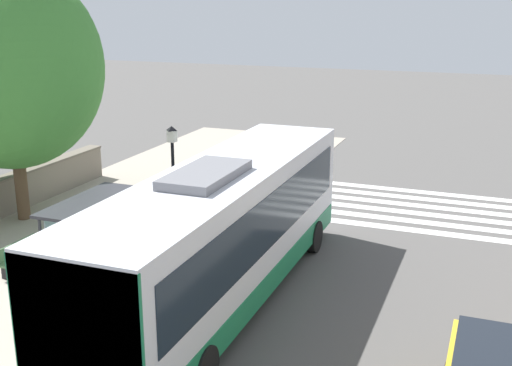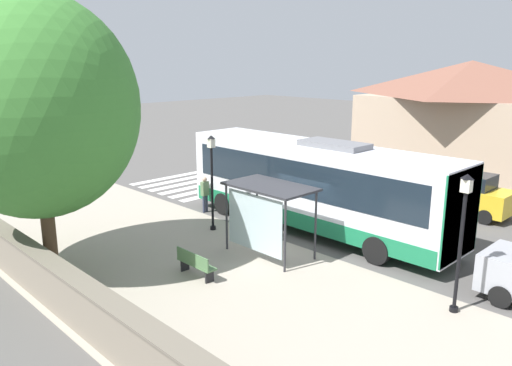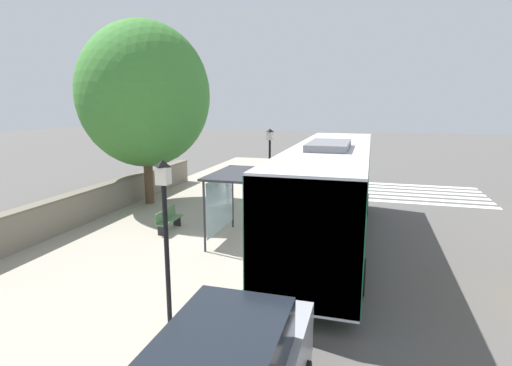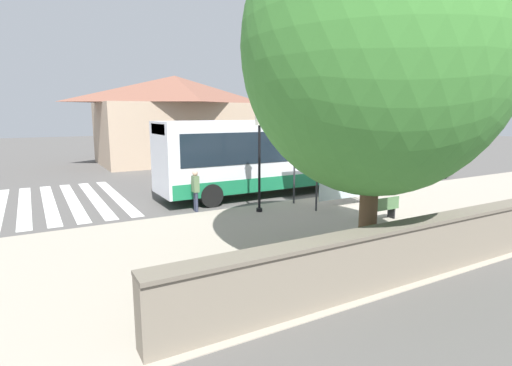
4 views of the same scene
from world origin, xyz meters
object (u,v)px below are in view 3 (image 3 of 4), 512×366
street_lamp_far (166,238)px  bus_shelter (235,184)px  pedestrian (307,187)px  bench (168,219)px  street_lamp_near (270,165)px  bus (330,191)px  shade_tree (144,95)px

street_lamp_far → bus_shelter: bearing=96.8°
pedestrian → bench: (-4.72, -5.38, -0.51)m
street_lamp_near → bench: bearing=-136.6°
bus → bus_shelter: 3.43m
street_lamp_near → bus: bearing=-44.9°
shade_tree → street_lamp_far: bearing=-57.4°
bus → street_lamp_far: (-2.60, -7.14, 0.40)m
street_lamp_near → street_lamp_far: 10.09m
pedestrian → shade_tree: bearing=-168.5°
bench → street_lamp_near: (3.38, 3.20, 1.88)m
bus_shelter → shade_tree: size_ratio=0.36×
street_lamp_far → shade_tree: 13.04m
bus → street_lamp_near: street_lamp_near is taller
bus_shelter → street_lamp_far: street_lamp_far is taller
bus → street_lamp_far: bearing=-110.0°
bench → street_lamp_far: 8.06m
bus_shelter → bench: size_ratio=1.99×
bus_shelter → street_lamp_far: (0.78, -6.57, 0.20)m
bench → street_lamp_far: size_ratio=0.41×
street_lamp_near → street_lamp_far: size_ratio=1.00×
pedestrian → street_lamp_far: street_lamp_far is taller
pedestrian → shade_tree: shade_tree is taller
bus_shelter → pedestrian: bearing=72.7°
bus_shelter → bench: bearing=173.9°
bus → pedestrian: 5.46m
shade_tree → street_lamp_near: bearing=-5.2°
bus → shade_tree: size_ratio=1.36×
bus → street_lamp_far: street_lamp_far is taller
pedestrian → street_lamp_near: 2.91m
bus → street_lamp_far: size_ratio=3.07×
bus → bus_shelter: (-3.37, -0.57, 0.20)m
bus_shelter → bench: (-2.96, 0.32, -1.69)m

